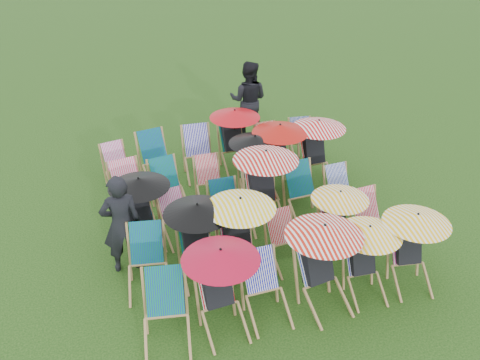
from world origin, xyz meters
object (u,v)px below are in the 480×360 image
object	(u,v)px
deckchair_29	(303,141)
deckchair_5	(412,249)
person_left	(121,224)
deckchair_0	(166,315)
person_rear	(248,100)

from	to	relation	value
deckchair_29	deckchair_5	bearing A→B (deg)	-85.02
deckchair_5	person_left	xyz separation A→B (m)	(-4.36, 1.73, 0.23)
deckchair_5	deckchair_29	world-z (taller)	deckchair_5
deckchair_0	deckchair_29	size ratio (longest dim) A/B	1.19
deckchair_5	person_rear	xyz separation A→B (m)	(-0.78, 6.01, 0.31)
deckchair_5	person_left	world-z (taller)	person_left
deckchair_0	person_rear	xyz separation A→B (m)	(3.21, 6.12, 0.46)
deckchair_0	person_left	world-z (taller)	person_left
deckchair_5	person_rear	world-z (taller)	person_rear
deckchair_0	person_rear	size ratio (longest dim) A/B	0.54
deckchair_29	person_left	world-z (taller)	person_left
deckchair_0	deckchair_5	size ratio (longest dim) A/B	0.82
person_left	person_rear	bearing A→B (deg)	-132.15
deckchair_29	person_left	xyz separation A→B (m)	(-4.42, -2.78, 0.46)
person_rear	deckchair_0	bearing A→B (deg)	90.79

